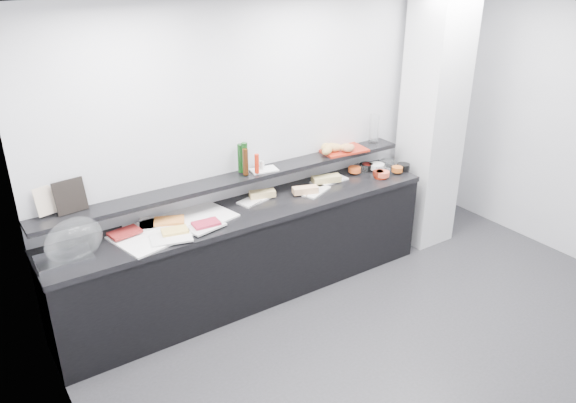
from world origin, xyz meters
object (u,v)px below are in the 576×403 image
sandwich_plate_mid (316,191)px  bread_tray (342,150)px  cloche_base (64,259)px  framed_print (70,196)px  carafe (374,129)px  condiment_tray (264,170)px

sandwich_plate_mid → bread_tray: size_ratio=0.70×
cloche_base → sandwich_plate_mid: bearing=1.4°
sandwich_plate_mid → framed_print: 2.19m
bread_tray → carafe: size_ratio=1.53×
cloche_base → bread_tray: bread_tray is taller
cloche_base → sandwich_plate_mid: 2.31m
framed_print → sandwich_plate_mid: bearing=-14.7°
sandwich_plate_mid → condiment_tray: 0.55m
cloche_base → carafe: 3.25m
bread_tray → carafe: bearing=7.1°
bread_tray → carafe: carafe is taller
cloche_base → carafe: (3.22, 0.24, 0.38)m
framed_print → bread_tray: bearing=-8.0°
cloche_base → framed_print: (0.17, 0.28, 0.36)m
cloche_base → sandwich_plate_mid: cloche_base is taller
condiment_tray → bread_tray: 0.94m
carafe → condiment_tray: bearing=-178.4°
carafe → framed_print: bearing=179.2°
sandwich_plate_mid → condiment_tray: size_ratio=1.32×
sandwich_plate_mid → condiment_tray: condiment_tray is taller
carafe → sandwich_plate_mid: bearing=-164.7°
framed_print → condiment_tray: bearing=-9.6°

